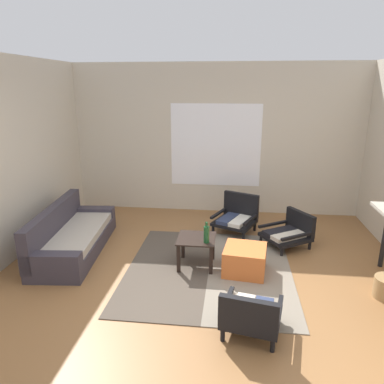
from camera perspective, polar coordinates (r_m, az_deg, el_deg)
ground_plane at (r=4.22m, az=1.11°, el=-16.54°), size 7.80×7.80×0.00m
far_wall_with_window at (r=6.65m, az=3.79°, el=8.27°), size 5.60×0.13×2.70m
area_rug at (r=4.79m, az=2.72°, el=-12.15°), size 2.10×2.34×0.01m
couch at (r=5.47m, az=-18.58°, el=-6.85°), size 0.89×1.93×0.67m
coffee_table at (r=4.74m, az=0.71°, el=-8.29°), size 0.49×0.49×0.40m
armchair_by_window at (r=5.91m, az=7.10°, el=-3.72°), size 0.78×0.76×0.61m
armchair_striped_foreground at (r=3.62m, az=9.31°, el=-18.60°), size 0.64×0.63×0.49m
armchair_corner at (r=5.55m, az=15.21°, el=-6.06°), size 0.81×0.80×0.50m
ottoman_orange at (r=4.70m, az=8.36°, el=-10.63°), size 0.58×0.58×0.34m
glass_bottle at (r=4.53m, az=2.30°, el=-6.67°), size 0.07×0.07×0.27m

